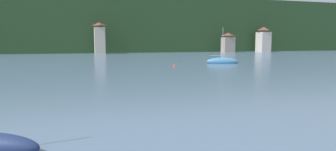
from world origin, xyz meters
The scene contains 6 objects.
wooded_hillside centered at (15.09, 175.71, 9.12)m, with size 352.00×76.88×38.69m.
shore_building_westcentral centered at (0.00, 126.67, 5.11)m, with size 3.54×4.50×10.49m.
shore_building_central centered at (47.58, 126.27, 3.59)m, with size 4.53×3.66×7.41m.
shore_building_eastcentral centered at (63.45, 126.88, 4.77)m, with size 4.35×4.94×9.83m.
sailboat_far_3 centered at (19.29, 75.29, 0.36)m, with size 6.24×3.48×7.35m.
mooring_buoy_mid centered at (8.62, 72.15, 0.00)m, with size 0.54×0.54×0.54m, color red.
Camera 1 is at (-7.46, 22.98, 4.30)m, focal length 32.23 mm.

